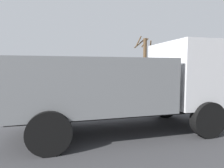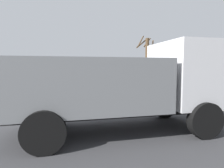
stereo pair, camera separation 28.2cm
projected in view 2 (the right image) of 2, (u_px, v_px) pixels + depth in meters
ground_plane at (60, 128)px, 6.84m from camera, size 80.00×80.00×0.00m
sidewalk_curb at (66, 98)px, 13.19m from camera, size 36.00×5.00×0.15m
fire_hydrant at (77, 92)px, 12.46m from camera, size 0.25×0.57×0.82m
loose_tire at (73, 90)px, 12.19m from camera, size 1.26×0.73×1.21m
stop_sign at (123, 74)px, 11.61m from camera, size 0.76×0.08×2.34m
dump_truck_gray at (126, 83)px, 6.43m from camera, size 7.10×3.04×3.00m
bare_tree at (147, 63)px, 15.33m from camera, size 1.43×1.42×4.57m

